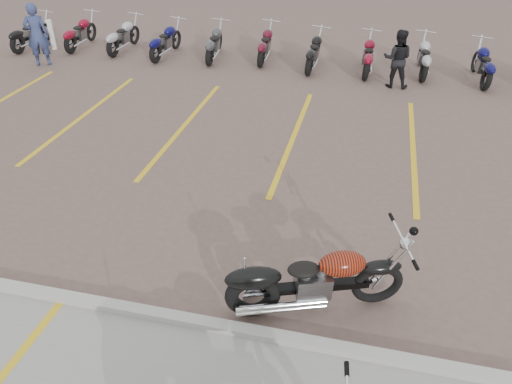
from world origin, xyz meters
TOP-DOWN VIEW (x-y plane):
  - ground at (0.00, 0.00)m, footprint 100.00×100.00m
  - curb at (0.00, -2.00)m, footprint 60.00×0.18m
  - parking_stripes at (0.00, 4.00)m, footprint 38.00×5.50m
  - flame_cruiser at (1.15, -1.32)m, footprint 2.37×1.02m
  - person_a at (-8.74, 7.30)m, footprint 0.83×0.73m
  - person_b at (2.23, 7.93)m, footprint 0.83×0.67m
  - bollard at (-9.38, 8.94)m, footprint 0.20×0.20m
  - bg_bike_row at (-1.94, 9.19)m, footprint 17.20×2.02m

SIDE VIEW (x-z plane):
  - ground at x=0.00m, z-range 0.00..0.00m
  - parking_stripes at x=0.00m, z-range 0.00..0.01m
  - curb at x=0.00m, z-range 0.00..0.12m
  - bollard at x=-9.38m, z-range 0.00..1.00m
  - flame_cruiser at x=1.15m, z-range 0.00..1.02m
  - bg_bike_row at x=-1.94m, z-range 0.00..1.10m
  - person_b at x=2.23m, z-range 0.00..1.62m
  - person_a at x=-8.74m, z-range 0.00..1.92m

